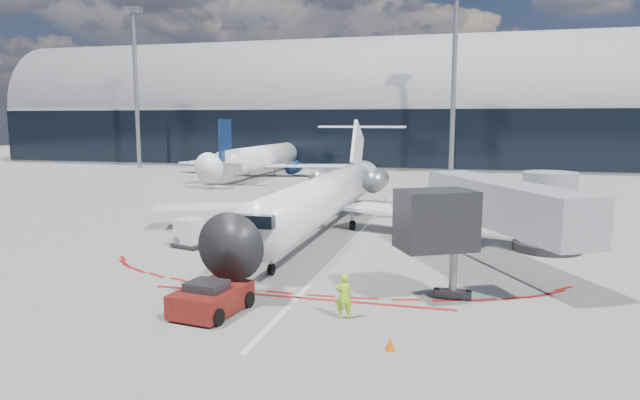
% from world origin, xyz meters
% --- Properties ---
extents(ground, '(260.00, 260.00, 0.00)m').
position_xyz_m(ground, '(0.00, 0.00, 0.00)').
color(ground, gray).
rests_on(ground, ground).
extents(apron_centerline, '(0.25, 40.00, 0.01)m').
position_xyz_m(apron_centerline, '(0.00, 2.00, 0.01)').
color(apron_centerline, silver).
rests_on(apron_centerline, ground).
extents(apron_stop_bar, '(14.00, 0.25, 0.01)m').
position_xyz_m(apron_stop_bar, '(0.00, -11.50, 0.01)').
color(apron_stop_bar, maroon).
rests_on(apron_stop_bar, ground).
extents(terminal_building, '(150.00, 24.15, 24.00)m').
position_xyz_m(terminal_building, '(0.00, 64.97, 8.52)').
color(terminal_building, '#929498').
rests_on(terminal_building, ground).
extents(jet_bridge, '(10.03, 15.20, 4.90)m').
position_xyz_m(jet_bridge, '(9.79, -3.01, 3.01)').
color(jet_bridge, '#9A9CA2').
rests_on(jet_bridge, ground).
extents(light_mast_west, '(0.70, 0.70, 25.00)m').
position_xyz_m(light_mast_west, '(-45.00, 48.00, 12.50)').
color(light_mast_west, gray).
rests_on(light_mast_west, ground).
extents(light_mast_centre, '(0.70, 0.70, 25.00)m').
position_xyz_m(light_mast_centre, '(5.00, 48.00, 12.50)').
color(light_mast_centre, gray).
rests_on(light_mast_centre, ground).
extents(regional_jet, '(25.60, 31.57, 7.91)m').
position_xyz_m(regional_jet, '(-2.35, 3.21, 2.64)').
color(regional_jet, white).
rests_on(regional_jet, ground).
extents(pushback_tug, '(2.76, 5.58, 1.42)m').
position_xyz_m(pushback_tug, '(-2.83, -14.34, 0.63)').
color(pushback_tug, '#56120C').
rests_on(pushback_tug, ground).
extents(ramp_worker, '(0.77, 0.60, 1.86)m').
position_xyz_m(ramp_worker, '(2.59, -13.62, 0.93)').
color(ramp_worker, '#A3EB18').
rests_on(ramp_worker, ground).
extents(uld_container, '(2.30, 2.11, 1.79)m').
position_xyz_m(uld_container, '(-9.41, -3.38, 0.89)').
color(uld_container, black).
rests_on(uld_container, ground).
extents(safety_cone_left, '(0.39, 0.39, 0.55)m').
position_xyz_m(safety_cone_left, '(-7.58, -1.38, 0.27)').
color(safety_cone_left, '#E45604').
rests_on(safety_cone_left, ground).
extents(safety_cone_right, '(0.35, 0.35, 0.49)m').
position_xyz_m(safety_cone_right, '(4.82, -16.32, 0.24)').
color(safety_cone_right, '#E45604').
rests_on(safety_cone_right, ground).
extents(bg_airliner_0, '(30.70, 32.51, 9.93)m').
position_xyz_m(bg_airliner_0, '(-21.14, 41.80, 4.97)').
color(bg_airliner_0, white).
rests_on(bg_airliner_0, ground).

